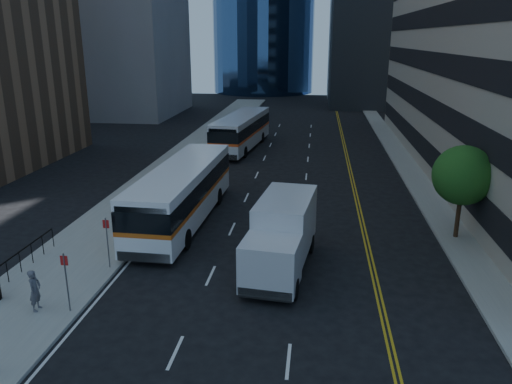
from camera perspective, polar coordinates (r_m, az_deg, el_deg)
ground at (r=21.53m, az=3.01°, el=-12.41°), size 160.00×160.00×0.00m
sidewalk_west at (r=46.43m, az=-7.80°, el=3.91°), size 5.00×90.00×0.15m
sidewalk_east at (r=45.62m, az=16.67°, el=3.10°), size 2.00×90.00×0.15m
street_tree at (r=28.68m, az=22.59°, el=1.76°), size 3.20×3.20×5.10m
bus_front at (r=29.94m, az=-8.39°, el=-0.01°), size 3.29×13.29×3.41m
bus_rear at (r=49.91m, az=-1.65°, el=7.05°), size 4.23×13.20×3.34m
box_truck at (r=23.54m, az=2.97°, el=-4.94°), size 3.21×7.22×3.34m
pedestrian at (r=22.07m, az=-23.95°, el=-10.23°), size 0.43×0.65×1.74m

